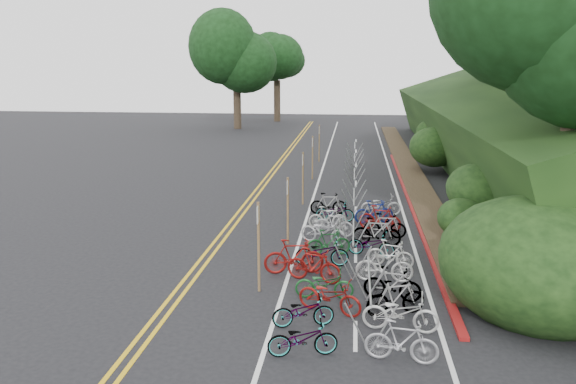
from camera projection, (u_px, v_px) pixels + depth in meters
The scene contains 10 objects.
ground at pixel (246, 297), 16.02m from camera, with size 120.00×120.00×0.00m, color black.
road_markings at pixel (302, 209), 25.72m from camera, with size 7.47×80.00×0.01m.
red_curb at pixel (410, 201), 26.97m from camera, with size 0.25×28.00×0.10m, color maroon.
embankment at pixel (529, 134), 32.39m from camera, with size 14.30×48.14×9.11m.
bike_rack_front at pixel (369, 291), 14.06m from camera, with size 1.19×3.19×1.28m.
bike_racks_rest at pixel (354, 179), 28.07m from camera, with size 1.14×23.00×1.17m.
signpost_near at pixel (259, 241), 16.09m from camera, with size 0.08×0.40×2.69m.
signposts_rest at pixel (308, 164), 29.18m from camera, with size 0.08×18.40×2.50m.
bike_front at pixel (294, 256), 17.67m from camera, with size 1.90×0.54×1.14m, color maroon.
bike_valet at pixel (354, 250), 18.57m from camera, with size 3.36×14.34×1.06m.
Camera 1 is at (2.94, -14.70, 6.49)m, focal length 35.00 mm.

